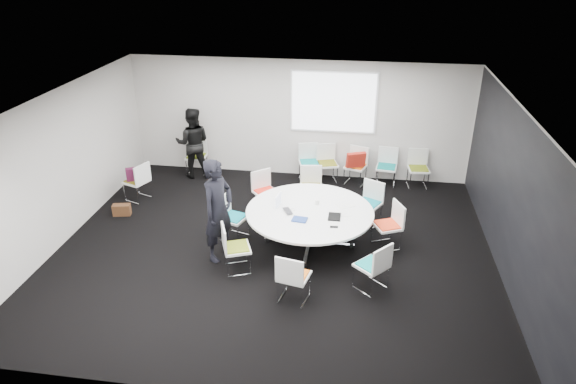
# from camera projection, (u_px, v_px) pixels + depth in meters

# --- Properties ---
(room_shell) EXTENTS (8.08, 7.08, 2.88)m
(room_shell) POSITION_uv_depth(u_px,v_px,m) (279.00, 181.00, 8.96)
(room_shell) COLOR black
(room_shell) RESTS_ON ground
(conference_table) EXTENTS (2.35, 2.35, 0.73)m
(conference_table) POSITION_uv_depth(u_px,v_px,m) (310.00, 219.00, 9.48)
(conference_table) COLOR silver
(conference_table) RESTS_ON ground
(projection_screen) EXTENTS (1.90, 0.03, 1.35)m
(projection_screen) POSITION_uv_depth(u_px,v_px,m) (333.00, 103.00, 11.75)
(projection_screen) COLOR white
(projection_screen) RESTS_ON room_shell
(chair_ring_a) EXTENTS (0.60, 0.60, 0.88)m
(chair_ring_a) POSITION_uv_depth(u_px,v_px,m) (387.00, 234.00, 9.54)
(chair_ring_a) COLOR silver
(chair_ring_a) RESTS_ON ground
(chair_ring_b) EXTENTS (0.62, 0.61, 0.88)m
(chair_ring_b) POSITION_uv_depth(u_px,v_px,m) (368.00, 211.00, 10.34)
(chair_ring_b) COLOR silver
(chair_ring_b) RESTS_ON ground
(chair_ring_c) EXTENTS (0.52, 0.51, 0.88)m
(chair_ring_c) POSITION_uv_depth(u_px,v_px,m) (311.00, 195.00, 11.01)
(chair_ring_c) COLOR silver
(chair_ring_c) RESTS_ON ground
(chair_ring_d) EXTENTS (0.64, 0.64, 0.88)m
(chair_ring_d) POSITION_uv_depth(u_px,v_px,m) (266.00, 199.00, 10.81)
(chair_ring_d) COLOR silver
(chair_ring_d) RESTS_ON ground
(chair_ring_e) EXTENTS (0.57, 0.57, 0.88)m
(chair_ring_e) POSITION_uv_depth(u_px,v_px,m) (234.00, 225.00, 9.82)
(chair_ring_e) COLOR silver
(chair_ring_e) RESTS_ON ground
(chair_ring_f) EXTENTS (0.59, 0.59, 0.88)m
(chair_ring_f) POSITION_uv_depth(u_px,v_px,m) (236.00, 256.00, 8.85)
(chair_ring_f) COLOR silver
(chair_ring_f) RESTS_ON ground
(chair_ring_g) EXTENTS (0.55, 0.54, 0.88)m
(chair_ring_g) POSITION_uv_depth(u_px,v_px,m) (294.00, 285.00, 8.10)
(chair_ring_g) COLOR silver
(chair_ring_g) RESTS_ON ground
(chair_ring_h) EXTENTS (0.64, 0.64, 0.88)m
(chair_ring_h) POSITION_uv_depth(u_px,v_px,m) (372.00, 274.00, 8.37)
(chair_ring_h) COLOR silver
(chair_ring_h) RESTS_ON ground
(chair_back_a) EXTENTS (0.56, 0.55, 0.88)m
(chair_back_a) POSITION_uv_depth(u_px,v_px,m) (309.00, 169.00, 12.24)
(chair_back_a) COLOR silver
(chair_back_a) RESTS_ON ground
(chair_back_b) EXTENTS (0.57, 0.56, 0.88)m
(chair_back_b) POSITION_uv_depth(u_px,v_px,m) (327.00, 170.00, 12.19)
(chair_back_b) COLOR silver
(chair_back_b) RESTS_ON ground
(chair_back_c) EXTENTS (0.58, 0.57, 0.88)m
(chair_back_c) POSITION_uv_depth(u_px,v_px,m) (355.00, 173.00, 12.05)
(chair_back_c) COLOR silver
(chair_back_c) RESTS_ON ground
(chair_back_d) EXTENTS (0.51, 0.50, 0.88)m
(chair_back_d) POSITION_uv_depth(u_px,v_px,m) (386.00, 174.00, 12.00)
(chair_back_d) COLOR silver
(chair_back_d) RESTS_ON ground
(chair_back_e) EXTENTS (0.50, 0.49, 0.88)m
(chair_back_e) POSITION_uv_depth(u_px,v_px,m) (418.00, 176.00, 11.91)
(chair_back_e) COLOR silver
(chair_back_e) RESTS_ON ground
(chair_spare_left) EXTENTS (0.58, 0.59, 0.88)m
(chair_spare_left) POSITION_uv_depth(u_px,v_px,m) (138.00, 188.00, 11.30)
(chair_spare_left) COLOR silver
(chair_spare_left) RESTS_ON ground
(chair_person_back) EXTENTS (0.46, 0.45, 0.88)m
(chair_person_back) POSITION_uv_depth(u_px,v_px,m) (197.00, 163.00, 12.61)
(chair_person_back) COLOR silver
(chair_person_back) RESTS_ON ground
(person_main) EXTENTS (0.69, 0.82, 1.90)m
(person_main) POSITION_uv_depth(u_px,v_px,m) (218.00, 210.00, 8.94)
(person_main) COLOR black
(person_main) RESTS_ON ground
(person_back) EXTENTS (0.94, 0.80, 1.71)m
(person_back) POSITION_uv_depth(u_px,v_px,m) (193.00, 143.00, 12.21)
(person_back) COLOR black
(person_back) RESTS_ON ground
(laptop) EXTENTS (0.30, 0.34, 0.02)m
(laptop) POSITION_uv_depth(u_px,v_px,m) (290.00, 211.00, 9.36)
(laptop) COLOR #333338
(laptop) RESTS_ON conference_table
(laptop_lid) EXTENTS (0.06, 0.30, 0.22)m
(laptop_lid) POSITION_uv_depth(u_px,v_px,m) (278.00, 200.00, 9.49)
(laptop_lid) COLOR silver
(laptop_lid) RESTS_ON conference_table
(notebook_black) EXTENTS (0.22, 0.30, 0.02)m
(notebook_black) POSITION_uv_depth(u_px,v_px,m) (334.00, 217.00, 9.16)
(notebook_black) COLOR black
(notebook_black) RESTS_ON conference_table
(tablet_folio) EXTENTS (0.28, 0.23, 0.03)m
(tablet_folio) POSITION_uv_depth(u_px,v_px,m) (300.00, 219.00, 9.07)
(tablet_folio) COLOR navy
(tablet_folio) RESTS_ON conference_table
(papers_right) EXTENTS (0.37, 0.34, 0.00)m
(papers_right) POSITION_uv_depth(u_px,v_px,m) (346.00, 205.00, 9.58)
(papers_right) COLOR silver
(papers_right) RESTS_ON conference_table
(papers_front) EXTENTS (0.34, 0.26, 0.00)m
(papers_front) POSITION_uv_depth(u_px,v_px,m) (342.00, 214.00, 9.28)
(papers_front) COLOR silver
(papers_front) RESTS_ON conference_table
(cup) EXTENTS (0.08, 0.08, 0.09)m
(cup) POSITION_uv_depth(u_px,v_px,m) (317.00, 202.00, 9.61)
(cup) COLOR white
(cup) RESTS_ON conference_table
(phone) EXTENTS (0.14, 0.08, 0.01)m
(phone) POSITION_uv_depth(u_px,v_px,m) (334.00, 227.00, 8.85)
(phone) COLOR black
(phone) RESTS_ON conference_table
(maroon_bag) EXTENTS (0.42, 0.31, 0.28)m
(maroon_bag) POSITION_uv_depth(u_px,v_px,m) (136.00, 174.00, 11.16)
(maroon_bag) COLOR #4A1330
(maroon_bag) RESTS_ON chair_spare_left
(brown_bag) EXTENTS (0.38, 0.23, 0.24)m
(brown_bag) POSITION_uv_depth(u_px,v_px,m) (122.00, 210.00, 10.72)
(brown_bag) COLOR #472916
(brown_bag) RESTS_ON ground
(red_jacket) EXTENTS (0.47, 0.31, 0.36)m
(red_jacket) POSITION_uv_depth(u_px,v_px,m) (356.00, 160.00, 11.67)
(red_jacket) COLOR #A62014
(red_jacket) RESTS_ON chair_back_c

